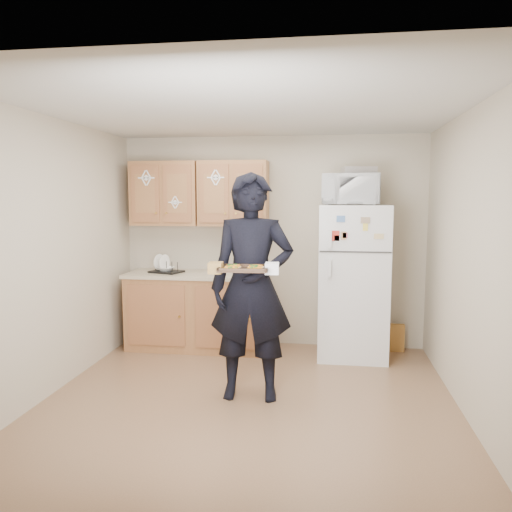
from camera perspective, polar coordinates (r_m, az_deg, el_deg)
The scene contains 23 objects.
floor at distance 4.56m, azimuth -0.87°, elevation -16.27°, with size 3.60×3.60×0.00m, color brown.
ceiling at distance 4.26m, azimuth -0.94°, elevation 16.42°, with size 3.60×3.60×0.00m, color beige.
wall_back at distance 6.01m, azimuth 1.82°, elevation 1.64°, with size 3.60×0.04×2.50m, color #B8AB95.
wall_front at distance 2.50m, azimuth -7.50°, elevation -5.64°, with size 3.60×0.04×2.50m, color #B8AB95.
wall_left at distance 4.85m, azimuth -22.38°, elevation -0.08°, with size 0.04×3.60×2.50m, color #B8AB95.
wall_right at distance 4.33m, azimuth 23.32°, elevation -0.89°, with size 0.04×3.60×2.50m, color #B8AB95.
refrigerator at distance 5.66m, azimuth 10.99°, elevation -2.88°, with size 0.75×0.70×1.70m, color white.
base_cabinet at distance 5.98m, azimuth -6.72°, elevation -6.39°, with size 1.60×0.60×0.86m, color brown.
countertop at distance 5.90m, azimuth -6.78°, elevation -2.13°, with size 1.64×0.64×0.04m, color beige.
upper_cab_left at distance 6.07m, azimuth -10.25°, elevation 7.02°, with size 0.80×0.33×0.75m, color brown.
upper_cab_right at distance 5.87m, azimuth -2.57°, elevation 7.13°, with size 0.80×0.33×0.75m, color brown.
cereal_box at distance 6.09m, azimuth 15.64°, elevation -8.98°, with size 0.20×0.07×0.32m, color #C29244.
person at distance 4.38m, azimuth -0.49°, elevation -3.56°, with size 0.73×0.48×2.00m, color black.
baking_tray at distance 4.06m, azimuth -1.41°, elevation -1.53°, with size 0.40×0.30×0.04m, color black.
pizza_front_left at distance 4.00m, azimuth -2.85°, elevation -1.42°, with size 0.13×0.13×0.02m, color orange.
pizza_front_right at distance 3.99m, azimuth -0.17°, elevation -1.45°, with size 0.13×0.13×0.02m, color orange.
pizza_back_left at distance 4.14m, azimuth -2.62°, elevation -1.16°, with size 0.13×0.13×0.02m, color orange.
pizza_back_right at distance 4.12m, azimuth -0.02°, elevation -1.19°, with size 0.13×0.13×0.02m, color orange.
microwave at distance 5.53m, azimuth 10.87°, elevation 7.49°, with size 0.61×0.41×0.34m, color white.
foil_pan at distance 5.57m, azimuth 11.65°, elevation 9.57°, with size 0.35×0.24×0.07m, color silver.
dish_rack at distance 5.97m, azimuth -10.20°, elevation -1.19°, with size 0.35×0.26×0.14m, color black.
bowl at distance 5.98m, azimuth -10.28°, elevation -1.47°, with size 0.19×0.19×0.05m, color white.
soap_bottle at distance 5.64m, azimuth -1.03°, elevation -1.25°, with size 0.09×0.09×0.20m, color white.
Camera 1 is at (0.67, -4.15, 1.78)m, focal length 35.00 mm.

